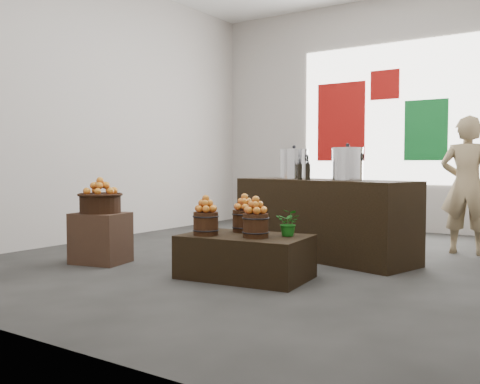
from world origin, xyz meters
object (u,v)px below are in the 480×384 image
Objects in this scene: crate at (101,238)px; stock_pot_center at (347,165)px; shopper at (467,185)px; wicker_basket at (100,204)px; display_table at (245,257)px; counter at (322,219)px; stock_pot_left at (294,165)px.

crate is 2.98m from stock_pot_center.
stock_pot_center is 1.72m from shopper.
shopper is at bearing 41.62° from wicker_basket.
shopper reaches higher than display_table.
display_table is (1.83, 0.25, -0.07)m from crate.
crate is at bearing 0.00° from wicker_basket.
counter is 6.47× the size of stock_pot_left.
crate is at bearing 38.70° from shopper.
counter reaches higher than crate.
counter is 0.75m from stock_pot_center.
stock_pot_center is at bearing 35.51° from wicker_basket.
counter is 1.91m from shopper.
stock_pot_left is 0.85m from stock_pot_center.
crate is 0.25× the size of counter.
stock_pot_center reaches higher than wicker_basket.
display_table is 1.54m from counter.
shopper is at bearing 56.59° from counter.
stock_pot_center reaches higher than crate.
wicker_basket is 0.20× the size of counter.
display_table is at bearing 57.81° from shopper.
shopper reaches higher than stock_pot_left.
stock_pot_center is (0.49, 1.41, 0.92)m from display_table.
shopper is at bearing 51.93° from stock_pot_center.
shopper is at bearing 54.51° from display_table.
wicker_basket reaches higher than display_table.
shopper is (1.40, 1.24, 0.40)m from counter.
shopper is at bearing 41.62° from crate.
crate is 0.47× the size of display_table.
stock_pot_left is (1.51, 1.88, 0.45)m from wicker_basket.
wicker_basket reaches higher than crate.
wicker_basket is 4.51m from shopper.
stock_pot_left is at bearing 94.95° from display_table.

